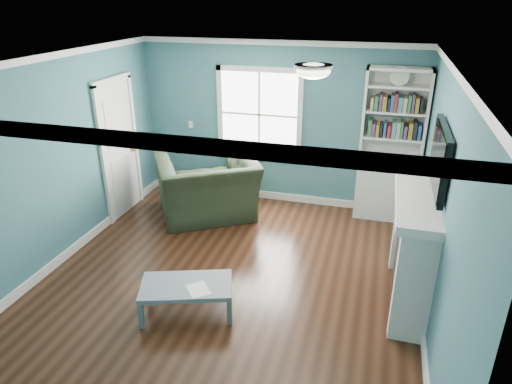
# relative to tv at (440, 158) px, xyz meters

# --- Properties ---
(floor) EXTENTS (5.00, 5.00, 0.00)m
(floor) POSITION_rel_tv_xyz_m (-2.20, -0.20, -1.72)
(floor) COLOR black
(floor) RESTS_ON ground
(room_walls) EXTENTS (5.00, 5.00, 5.00)m
(room_walls) POSITION_rel_tv_xyz_m (-2.20, -0.20, -0.14)
(room_walls) COLOR #386675
(room_walls) RESTS_ON ground
(trim) EXTENTS (4.50, 5.00, 2.60)m
(trim) POSITION_rel_tv_xyz_m (-2.20, -0.20, -0.49)
(trim) COLOR white
(trim) RESTS_ON ground
(window) EXTENTS (1.40, 0.06, 1.50)m
(window) POSITION_rel_tv_xyz_m (-2.50, 2.29, -0.27)
(window) COLOR white
(window) RESTS_ON room_walls
(bookshelf) EXTENTS (0.90, 0.35, 2.31)m
(bookshelf) POSITION_rel_tv_xyz_m (-0.43, 2.10, -0.80)
(bookshelf) COLOR silver
(bookshelf) RESTS_ON ground
(fireplace) EXTENTS (0.44, 1.58, 1.30)m
(fireplace) POSITION_rel_tv_xyz_m (-0.12, 0.00, -1.09)
(fireplace) COLOR black
(fireplace) RESTS_ON ground
(tv) EXTENTS (0.06, 1.10, 0.65)m
(tv) POSITION_rel_tv_xyz_m (0.00, 0.00, 0.00)
(tv) COLOR black
(tv) RESTS_ON fireplace
(door) EXTENTS (0.12, 0.98, 2.17)m
(door) POSITION_rel_tv_xyz_m (-4.42, 1.20, -0.65)
(door) COLOR silver
(door) RESTS_ON ground
(ceiling_fixture) EXTENTS (0.38, 0.38, 0.15)m
(ceiling_fixture) POSITION_rel_tv_xyz_m (-1.30, -0.10, 0.82)
(ceiling_fixture) COLOR white
(ceiling_fixture) RESTS_ON room_walls
(light_switch) EXTENTS (0.08, 0.01, 0.12)m
(light_switch) POSITION_rel_tv_xyz_m (-3.70, 2.28, -0.52)
(light_switch) COLOR white
(light_switch) RESTS_ON room_walls
(recliner) EXTENTS (1.74, 1.58, 1.28)m
(recliner) POSITION_rel_tv_xyz_m (-3.09, 1.40, -1.09)
(recliner) COLOR black
(recliner) RESTS_ON ground
(coffee_table) EXTENTS (1.10, 0.82, 0.36)m
(coffee_table) POSITION_rel_tv_xyz_m (-2.44, -0.89, -1.42)
(coffee_table) COLOR #545E65
(coffee_table) RESTS_ON ground
(paper_sheet) EXTENTS (0.33, 0.34, 0.00)m
(paper_sheet) POSITION_rel_tv_xyz_m (-2.28, -0.95, -1.37)
(paper_sheet) COLOR white
(paper_sheet) RESTS_ON coffee_table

